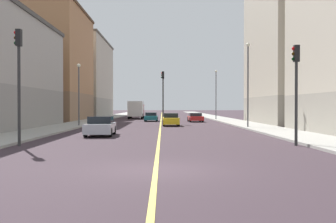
# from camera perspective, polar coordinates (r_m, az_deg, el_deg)

# --- Properties ---
(ground_plane) EXTENTS (400.00, 400.00, 0.00)m
(ground_plane) POSITION_cam_1_polar(r_m,az_deg,el_deg) (13.59, -1.76, -8.29)
(ground_plane) COLOR #372930
(ground_plane) RESTS_ON ground
(sidewalk_left) EXTENTS (3.82, 168.00, 0.15)m
(sidewalk_left) POSITION_cam_1_polar(r_m,az_deg,el_deg) (63.18, 7.90, -1.11)
(sidewalk_left) COLOR #9E9B93
(sidewalk_left) RESTS_ON ground
(sidewalk_right) EXTENTS (3.82, 168.00, 0.15)m
(sidewalk_right) POSITION_cam_1_polar(r_m,az_deg,el_deg) (63.25, -9.87, -1.11)
(sidewalk_right) COLOR #9E9B93
(sidewalk_right) RESTS_ON ground
(lane_center_stripe) EXTENTS (0.16, 154.00, 0.01)m
(lane_center_stripe) POSITION_cam_1_polar(r_m,az_deg,el_deg) (62.46, -0.99, -1.19)
(lane_center_stripe) COLOR #E5D14C
(lane_center_stripe) RESTS_ON ground
(building_left_mid) EXTENTS (11.37, 16.88, 20.65)m
(building_left_mid) POSITION_cam_1_polar(r_m,az_deg,el_deg) (51.34, 18.83, 9.91)
(building_left_mid) COLOR #9D9688
(building_left_mid) RESTS_ON ground
(building_right_midblock) EXTENTS (11.37, 17.95, 16.64)m
(building_right_midblock) POSITION_cam_1_polar(r_m,az_deg,el_deg) (62.88, -16.98, 6.39)
(building_right_midblock) COLOR #8F6B4F
(building_right_midblock) RESTS_ON ground
(building_right_distant) EXTENTS (11.37, 24.63, 16.01)m
(building_right_distant) POSITION_cam_1_polar(r_m,az_deg,el_deg) (85.95, -12.52, 4.67)
(building_right_distant) COLOR #9D9688
(building_right_distant) RESTS_ON ground
(traffic_light_left_near) EXTENTS (0.40, 0.32, 5.43)m
(traffic_light_left_near) POSITION_cam_1_polar(r_m,az_deg,el_deg) (22.67, 17.80, 4.30)
(traffic_light_left_near) COLOR #2D2D2D
(traffic_light_left_near) RESTS_ON ground
(traffic_light_right_near) EXTENTS (0.40, 0.32, 6.25)m
(traffic_light_right_near) POSITION_cam_1_polar(r_m,az_deg,el_deg) (22.87, -20.54, 5.45)
(traffic_light_right_near) COLOR #2D2D2D
(traffic_light_right_near) RESTS_ON ground
(traffic_light_median_far) EXTENTS (0.40, 0.32, 6.47)m
(traffic_light_median_far) POSITION_cam_1_polar(r_m,az_deg,el_deg) (49.85, -0.73, 3.08)
(traffic_light_median_far) COLOR #2D2D2D
(traffic_light_median_far) RESTS_ON ground
(street_lamp_left_near) EXTENTS (0.36, 0.36, 8.07)m
(street_lamp_left_near) POSITION_cam_1_polar(r_m,az_deg,el_deg) (39.28, 11.34, 4.88)
(street_lamp_left_near) COLOR #4C4C51
(street_lamp_left_near) RESTS_ON ground
(street_lamp_right_near) EXTENTS (0.36, 0.36, 6.38)m
(street_lamp_right_near) POSITION_cam_1_polar(r_m,az_deg,el_deg) (42.43, -12.60, 3.36)
(street_lamp_right_near) COLOR #4C4C51
(street_lamp_right_near) RESTS_ON ground
(street_lamp_left_far) EXTENTS (0.36, 0.36, 7.54)m
(street_lamp_left_far) POSITION_cam_1_polar(r_m,az_deg,el_deg) (61.86, 6.87, 3.12)
(street_lamp_left_far) COLOR #4C4C51
(street_lamp_left_far) RESTS_ON ground
(car_silver) EXTENTS (2.03, 4.53, 1.41)m
(car_silver) POSITION_cam_1_polar(r_m,az_deg,el_deg) (29.35, -9.60, -2.09)
(car_silver) COLOR silver
(car_silver) RESTS_ON ground
(car_red) EXTENTS (1.98, 4.48, 1.20)m
(car_red) POSITION_cam_1_polar(r_m,az_deg,el_deg) (54.64, 3.91, -0.84)
(car_red) COLOR red
(car_red) RESTS_ON ground
(car_teal) EXTENTS (1.89, 4.48, 1.25)m
(car_teal) POSITION_cam_1_polar(r_m,az_deg,el_deg) (56.65, -2.42, -0.77)
(car_teal) COLOR #196670
(car_teal) RESTS_ON ground
(car_yellow) EXTENTS (1.81, 4.07, 1.38)m
(car_yellow) POSITION_cam_1_polar(r_m,az_deg,el_deg) (43.36, 0.40, -1.16)
(car_yellow) COLOR gold
(car_yellow) RESTS_ON ground
(box_truck) EXTENTS (2.50, 7.22, 2.95)m
(box_truck) POSITION_cam_1_polar(r_m,az_deg,el_deg) (68.34, -4.57, 0.31)
(box_truck) COLOR maroon
(box_truck) RESTS_ON ground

